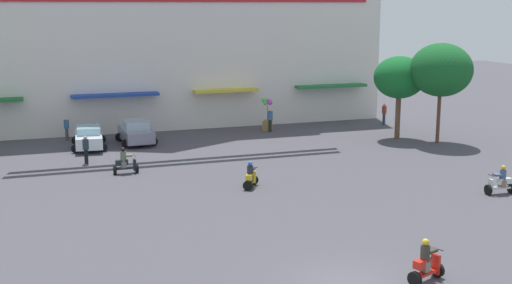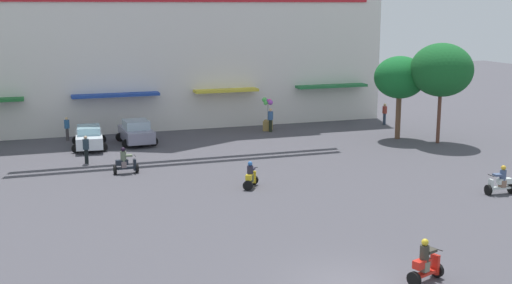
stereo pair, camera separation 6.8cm
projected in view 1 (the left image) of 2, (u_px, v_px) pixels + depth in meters
ground_plane at (237, 188)px, 34.77m from camera, size 128.00×128.00×0.00m
colonial_building at (152, 6)px, 54.76m from camera, size 35.04×18.09×21.04m
plaza_tree_1 at (441, 70)px, 45.03m from camera, size 4.12×4.42×6.85m
plaza_tree_3 at (399, 78)px, 46.68m from camera, size 3.60×3.57×5.86m
parked_car_0 at (89, 137)px, 44.17m from camera, size 2.49×4.37×1.48m
parked_car_1 at (136, 132)px, 45.61m from camera, size 2.56×3.95×1.63m
scooter_rider_2 at (125, 163)px, 37.55m from camera, size 1.38×0.53×1.52m
scooter_rider_3 at (251, 177)px, 34.63m from camera, size 1.14×1.37×1.44m
scooter_rider_4 at (501, 182)px, 33.49m from camera, size 1.49×0.63×1.48m
scooter_rider_5 at (426, 264)px, 22.81m from camera, size 1.50×0.98×1.58m
pedestrian_0 at (86, 148)px, 39.87m from camera, size 0.49×0.49×1.70m
pedestrian_1 at (67, 127)px, 46.64m from camera, size 0.50×0.50×1.66m
pedestrian_2 at (270, 119)px, 49.87m from camera, size 0.54×0.54×1.78m
pedestrian_3 at (384, 112)px, 52.88m from camera, size 0.51×0.51×1.71m
balloon_vendor_cart at (267, 117)px, 50.45m from camera, size 0.97×1.08×2.52m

